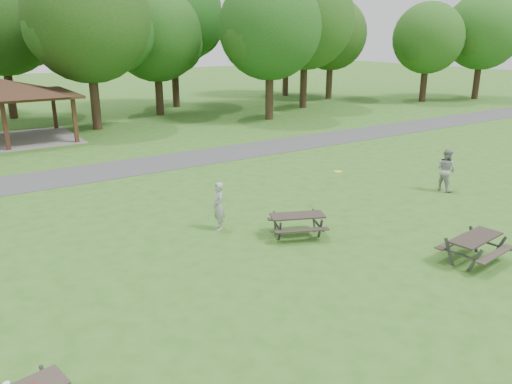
# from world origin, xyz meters

# --- Properties ---
(ground) EXTENTS (160.00, 160.00, 0.00)m
(ground) POSITION_xyz_m (0.00, 0.00, 0.00)
(ground) COLOR #31651D
(ground) RESTS_ON ground
(asphalt_path) EXTENTS (120.00, 3.20, 0.02)m
(asphalt_path) POSITION_xyz_m (0.00, 14.00, 0.01)
(asphalt_path) COLOR #424244
(asphalt_path) RESTS_ON ground
(tree_row_e) EXTENTS (8.40, 8.00, 11.02)m
(tree_row_e) POSITION_xyz_m (2.10, 25.03, 6.78)
(tree_row_e) COLOR #322116
(tree_row_e) RESTS_ON ground
(tree_row_f) EXTENTS (7.35, 7.00, 9.55)m
(tree_row_f) POSITION_xyz_m (8.09, 28.53, 5.84)
(tree_row_f) COLOR black
(tree_row_f) RESTS_ON ground
(tree_row_g) EXTENTS (7.77, 7.40, 10.25)m
(tree_row_g) POSITION_xyz_m (14.09, 22.03, 6.33)
(tree_row_g) COLOR #302215
(tree_row_g) RESTS_ON ground
(tree_row_h) EXTENTS (8.61, 8.20, 11.37)m
(tree_row_h) POSITION_xyz_m (20.10, 25.53, 7.03)
(tree_row_h) COLOR #301F15
(tree_row_h) RESTS_ON ground
(tree_row_i) EXTENTS (7.14, 6.80, 9.52)m
(tree_row_i) POSITION_xyz_m (26.08, 29.03, 5.91)
(tree_row_i) COLOR #332216
(tree_row_i) RESTS_ON ground
(tree_row_j) EXTENTS (6.72, 6.40, 8.96)m
(tree_row_j) POSITION_xyz_m (32.08, 22.53, 5.56)
(tree_row_j) COLOR black
(tree_row_j) RESTS_ON ground
(tree_deep_b) EXTENTS (8.40, 8.00, 11.13)m
(tree_deep_b) POSITION_xyz_m (-1.90, 33.03, 6.89)
(tree_deep_b) COLOR black
(tree_deep_b) RESTS_ON ground
(tree_deep_c) EXTENTS (8.82, 8.40, 11.90)m
(tree_deep_c) POSITION_xyz_m (11.10, 32.03, 7.44)
(tree_deep_c) COLOR black
(tree_deep_c) RESTS_ON ground
(tree_deep_d) EXTENTS (8.40, 8.00, 11.27)m
(tree_deep_d) POSITION_xyz_m (24.10, 33.53, 7.03)
(tree_deep_d) COLOR #311F16
(tree_deep_d) RESTS_ON ground
(tree_flank_right) EXTENTS (7.56, 7.20, 9.97)m
(tree_flank_right) POSITION_xyz_m (38.09, 21.03, 6.15)
(tree_flank_right) COLOR black
(tree_flank_right) RESTS_ON ground
(picnic_table_middle) EXTENTS (2.09, 1.91, 0.73)m
(picnic_table_middle) POSITION_xyz_m (1.81, 2.85, 0.54)
(picnic_table_middle) COLOR #2B231F
(picnic_table_middle) RESTS_ON ground
(picnic_table_far) EXTENTS (1.94, 1.63, 0.77)m
(picnic_table_far) POSITION_xyz_m (4.82, -1.37, 0.57)
(picnic_table_far) COLOR black
(picnic_table_far) RESTS_ON ground
(frisbee_in_flight) EXTENTS (0.33, 0.33, 0.02)m
(frisbee_in_flight) POSITION_xyz_m (4.59, 4.08, 1.42)
(frisbee_in_flight) COLOR yellow
(frisbee_in_flight) RESTS_ON ground
(frisbee_thrower) EXTENTS (0.48, 0.64, 1.60)m
(frisbee_thrower) POSITION_xyz_m (-0.00, 4.70, 0.80)
(frisbee_thrower) COLOR #9F9FA1
(frisbee_thrower) RESTS_ON ground
(frisbee_catcher) EXTENTS (0.67, 0.86, 1.76)m
(frisbee_catcher) POSITION_xyz_m (9.82, 3.37, 0.88)
(frisbee_catcher) COLOR #A0A0A2
(frisbee_catcher) RESTS_ON ground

